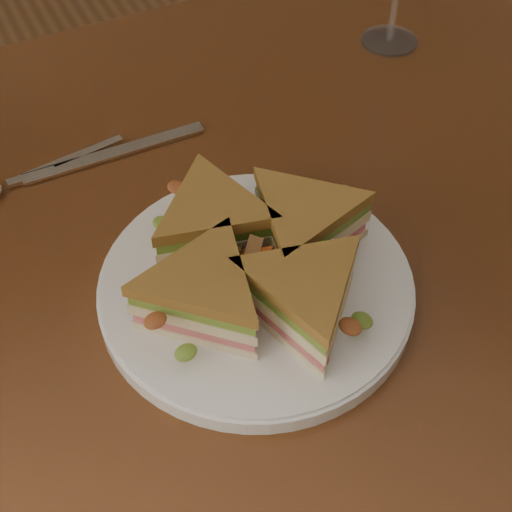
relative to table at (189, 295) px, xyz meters
The scene contains 6 objects.
table is the anchor object (origin of this frame).
plate 0.15m from the table, 72.94° to the right, with size 0.28×0.28×0.02m, color white.
sandwich_wedges 0.18m from the table, 72.94° to the right, with size 0.26×0.26×0.06m.
crisps_mound 0.17m from the table, 72.94° to the right, with size 0.09×0.09×0.05m, color #B94B17, non-canonical shape.
spoon 0.22m from the table, 135.95° to the left, with size 0.18×0.04×0.01m.
knife 0.17m from the table, 104.10° to the left, with size 0.22×0.02×0.00m.
Camera 1 is at (-0.15, -0.45, 1.25)m, focal length 50.00 mm.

